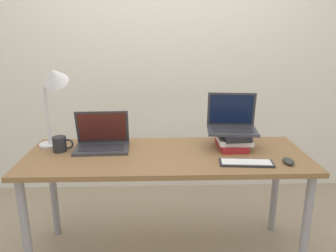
% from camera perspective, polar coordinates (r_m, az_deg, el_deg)
% --- Properties ---
extents(wall_back, '(8.00, 0.05, 2.70)m').
position_cam_1_polar(wall_back, '(2.94, -0.88, 14.17)').
color(wall_back, silver).
rests_on(wall_back, ground_plane).
extents(desk, '(1.73, 0.64, 0.72)m').
position_cam_1_polar(desk, '(2.06, -0.28, -6.89)').
color(desk, brown).
rests_on(desk, ground_plane).
extents(laptop_left, '(0.35, 0.25, 0.24)m').
position_cam_1_polar(laptop_left, '(2.16, -11.41, -2.59)').
color(laptop_left, '#333338').
rests_on(laptop_left, desk).
extents(book_stack, '(0.22, 0.27, 0.11)m').
position_cam_1_polar(book_stack, '(2.17, 11.21, -2.30)').
color(book_stack, maroon).
rests_on(book_stack, desk).
extents(laptop_on_books, '(0.33, 0.26, 0.24)m').
position_cam_1_polar(laptop_on_books, '(2.16, 11.05, 0.48)').
color(laptop_on_books, '#333338').
rests_on(laptop_on_books, book_stack).
extents(wireless_keyboard, '(0.31, 0.14, 0.01)m').
position_cam_1_polar(wireless_keyboard, '(1.94, 13.46, -6.25)').
color(wireless_keyboard, '#28282D').
rests_on(wireless_keyboard, desk).
extents(mouse, '(0.06, 0.10, 0.03)m').
position_cam_1_polar(mouse, '(2.01, 20.21, -5.74)').
color(mouse, '#2D2D2D').
rests_on(mouse, desk).
extents(mug, '(0.13, 0.09, 0.10)m').
position_cam_1_polar(mug, '(2.17, -18.27, -3.01)').
color(mug, '#232328').
rests_on(mug, desk).
extents(desk_lamp, '(0.23, 0.20, 0.56)m').
position_cam_1_polar(desk_lamp, '(2.17, -19.37, 6.79)').
color(desk_lamp, silver).
rests_on(desk_lamp, desk).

